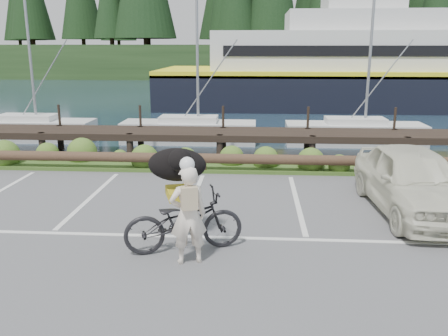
{
  "coord_description": "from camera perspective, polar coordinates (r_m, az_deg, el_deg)",
  "views": [
    {
      "loc": [
        1.55,
        -9.24,
        3.73
      ],
      "look_at": [
        0.86,
        0.95,
        1.1
      ],
      "focal_mm": 38.0,
      "sensor_mm": 36.0,
      "label": 1
    }
  ],
  "objects": [
    {
      "name": "cyclist",
      "position": [
        8.28,
        -4.33,
        -5.67
      ],
      "size": [
        0.75,
        0.6,
        1.78
      ],
      "primitive_type": "imported",
      "rotation": [
        0.0,
        0.0,
        3.45
      ],
      "color": "#F4E3CF",
      "rests_on": "ground"
    },
    {
      "name": "parked_car",
      "position": [
        11.66,
        21.77,
        -1.36
      ],
      "size": [
        2.06,
        4.58,
        1.53
      ],
      "primitive_type": "imported",
      "rotation": [
        0.0,
        0.0,
        0.06
      ],
      "color": "beige",
      "rests_on": "ground"
    },
    {
      "name": "ground",
      "position": [
        10.09,
        -5.29,
        -7.33
      ],
      "size": [
        72.0,
        72.0,
        0.0
      ],
      "primitive_type": "plane",
      "color": "#505052"
    },
    {
      "name": "log_rail",
      "position": [
        14.42,
        -2.44,
        -0.58
      ],
      "size": [
        32.0,
        0.3,
        0.6
      ],
      "primitive_type": null,
      "color": "#443021",
      "rests_on": "ground"
    },
    {
      "name": "harbor_backdrop",
      "position": [
        87.8,
        3.18,
        11.96
      ],
      "size": [
        170.0,
        160.0,
        30.0
      ],
      "color": "#172838",
      "rests_on": "ground"
    },
    {
      "name": "bicycle",
      "position": [
        8.87,
        -4.86,
        -6.4
      ],
      "size": [
        2.35,
        1.41,
        1.16
      ],
      "primitive_type": "imported",
      "rotation": [
        0.0,
        0.0,
        1.88
      ],
      "color": "black",
      "rests_on": "ground"
    },
    {
      "name": "dog",
      "position": [
        9.27,
        -5.67,
        0.41
      ],
      "size": [
        0.88,
        1.25,
        0.66
      ],
      "primitive_type": "ellipsoid",
      "rotation": [
        0.0,
        0.0,
        1.88
      ],
      "color": "black",
      "rests_on": "bicycle"
    },
    {
      "name": "vegetation_strip",
      "position": [
        15.08,
        -2.15,
        0.29
      ],
      "size": [
        34.0,
        1.6,
        0.1
      ],
      "primitive_type": "cube",
      "color": "#3D5B21",
      "rests_on": "ground"
    }
  ]
}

